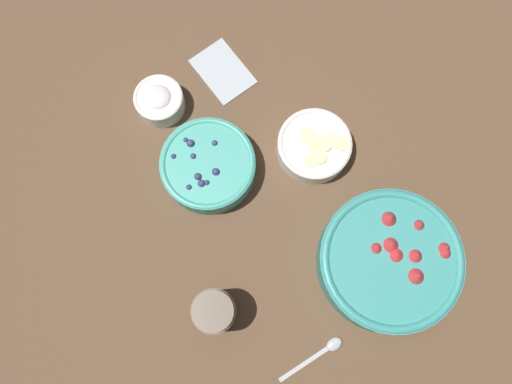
{
  "coord_description": "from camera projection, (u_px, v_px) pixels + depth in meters",
  "views": [
    {
      "loc": [
        -0.19,
        0.15,
        0.98
      ],
      "look_at": [
        0.02,
        0.07,
        0.05
      ],
      "focal_mm": 35.0,
      "sensor_mm": 36.0,
      "label": 1
    }
  ],
  "objects": [
    {
      "name": "ground_plane",
      "position": [
        292.0,
        194.0,
        1.01
      ],
      "size": [
        4.0,
        4.0,
        0.0
      ],
      "primitive_type": "plane",
      "color": "brown"
    },
    {
      "name": "bowl_strawberries",
      "position": [
        390.0,
        260.0,
        0.94
      ],
      "size": [
        0.27,
        0.27,
        0.09
      ],
      "color": "teal",
      "rests_on": "ground_plane"
    },
    {
      "name": "bowl_blueberries",
      "position": [
        208.0,
        166.0,
        0.99
      ],
      "size": [
        0.19,
        0.19,
        0.06
      ],
      "color": "#47AD9E",
      "rests_on": "ground_plane"
    },
    {
      "name": "bowl_bananas",
      "position": [
        314.0,
        146.0,
        1.0
      ],
      "size": [
        0.15,
        0.15,
        0.05
      ],
      "color": "white",
      "rests_on": "ground_plane"
    },
    {
      "name": "bowl_cream",
      "position": [
        159.0,
        100.0,
        1.02
      ],
      "size": [
        0.1,
        0.1,
        0.06
      ],
      "color": "white",
      "rests_on": "ground_plane"
    },
    {
      "name": "jar_chocolate",
      "position": [
        215.0,
        311.0,
        0.91
      ],
      "size": [
        0.08,
        0.08,
        0.1
      ],
      "color": "brown",
      "rests_on": "ground_plane"
    },
    {
      "name": "napkin",
      "position": [
        223.0,
        71.0,
        1.07
      ],
      "size": [
        0.15,
        0.12,
        0.01
      ],
      "color": "#B2BCC6",
      "rests_on": "ground_plane"
    },
    {
      "name": "spoon",
      "position": [
        323.0,
        352.0,
        0.93
      ],
      "size": [
        0.04,
        0.14,
        0.01
      ],
      "color": "#B2B2B7",
      "rests_on": "ground_plane"
    }
  ]
}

